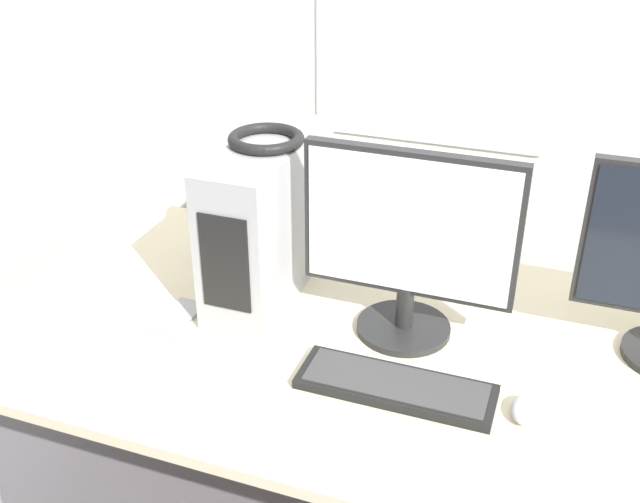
{
  "coord_description": "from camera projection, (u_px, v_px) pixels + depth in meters",
  "views": [
    {
      "loc": [
        0.11,
        -0.88,
        1.72
      ],
      "look_at": [
        -0.38,
        0.47,
        0.93
      ],
      "focal_mm": 42.0,
      "sensor_mm": 36.0,
      "label": 1
    }
  ],
  "objects": [
    {
      "name": "cell_phone",
      "position": [
        178.0,
        317.0,
        1.77
      ],
      "size": [
        0.08,
        0.15,
        0.01
      ],
      "rotation": [
        0.0,
        0.0,
        -0.04
      ],
      "color": "#99999E",
      "rests_on": "desk"
    },
    {
      "name": "headphones",
      "position": [
        266.0,
        139.0,
        1.72
      ],
      "size": [
        0.18,
        0.18,
        0.03
      ],
      "color": "black",
      "rests_on": "pc_tower"
    },
    {
      "name": "monitor_main",
      "position": [
        409.0,
        241.0,
        1.62
      ],
      "size": [
        0.47,
        0.22,
        0.44
      ],
      "color": "black",
      "rests_on": "desk"
    },
    {
      "name": "wall_back",
      "position": [
        550.0,
        15.0,
        1.82
      ],
      "size": [
        8.0,
        0.07,
        2.7
      ],
      "color": "silver",
      "rests_on": "ground_plane"
    },
    {
      "name": "keyboard",
      "position": [
        396.0,
        386.0,
        1.54
      ],
      "size": [
        0.41,
        0.13,
        0.02
      ],
      "color": "black",
      "rests_on": "desk"
    },
    {
      "name": "pc_tower",
      "position": [
        269.0,
        218.0,
        1.82
      ],
      "size": [
        0.16,
        0.48,
        0.38
      ],
      "color": "#9E9EA3",
      "rests_on": "desk"
    },
    {
      "name": "desk",
      "position": [
        482.0,
        377.0,
        1.64
      ],
      "size": [
        2.33,
        0.95,
        0.73
      ],
      "color": "beige",
      "rests_on": "ground_plane"
    },
    {
      "name": "mouse",
      "position": [
        524.0,
        409.0,
        1.47
      ],
      "size": [
        0.05,
        0.09,
        0.03
      ],
      "color": "#B2B2B7",
      "rests_on": "desk"
    }
  ]
}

